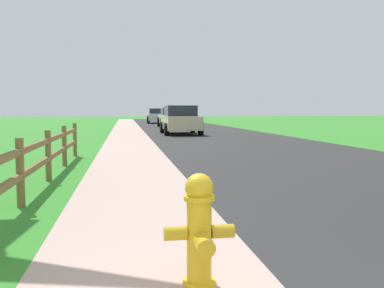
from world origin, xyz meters
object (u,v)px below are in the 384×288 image
fire_hydrant (200,228)px  parked_car_silver (158,115)px  parked_suv_beige (180,120)px  parked_car_white (173,117)px

fire_hydrant → parked_car_silver: size_ratio=0.18×
fire_hydrant → parked_car_silver: (2.75, 39.34, 0.33)m
parked_suv_beige → parked_car_white: (0.59, 9.02, -0.02)m
parked_car_white → parked_car_silver: (-0.32, 10.28, 0.01)m
parked_suv_beige → parked_car_silver: (0.26, 19.31, -0.02)m
parked_suv_beige → parked_car_white: bearing=86.3°
fire_hydrant → parked_car_silver: bearing=86.0°
fire_hydrant → parked_suv_beige: size_ratio=0.20×
parked_suv_beige → parked_car_white: 9.04m
fire_hydrant → parked_car_white: (3.07, 29.05, 0.32)m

